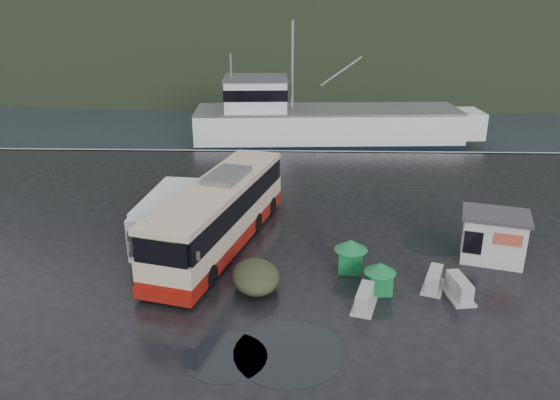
{
  "coord_description": "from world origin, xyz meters",
  "views": [
    {
      "loc": [
        0.43,
        -22.56,
        11.93
      ],
      "look_at": [
        -0.35,
        4.4,
        1.7
      ],
      "focal_mm": 35.0,
      "sensor_mm": 36.0,
      "label": 1
    }
  ],
  "objects_px": {
    "waste_bin_right": "(379,292)",
    "ticket_kiosk": "(490,259)",
    "white_van": "(170,241)",
    "waste_bin_left": "(350,270)",
    "jersey_barrier_b": "(433,288)",
    "coach_bus": "(222,244)",
    "fishing_trawler": "(327,131)",
    "dome_tent": "(256,288)",
    "jersey_barrier_a": "(364,307)",
    "jersey_barrier_c": "(458,297)"
  },
  "relations": [
    {
      "from": "waste_bin_right",
      "to": "fishing_trawler",
      "type": "bearing_deg",
      "value": 91.36
    },
    {
      "from": "white_van",
      "to": "waste_bin_right",
      "type": "distance_m",
      "value": 11.14
    },
    {
      "from": "ticket_kiosk",
      "to": "white_van",
      "type": "bearing_deg",
      "value": -169.02
    },
    {
      "from": "coach_bus",
      "to": "white_van",
      "type": "height_order",
      "value": "coach_bus"
    },
    {
      "from": "white_van",
      "to": "jersey_barrier_c",
      "type": "bearing_deg",
      "value": -15.64
    },
    {
      "from": "waste_bin_right",
      "to": "jersey_barrier_c",
      "type": "bearing_deg",
      "value": -6.01
    },
    {
      "from": "waste_bin_left",
      "to": "ticket_kiosk",
      "type": "xyz_separation_m",
      "value": [
        6.83,
        1.32,
        0.0
      ]
    },
    {
      "from": "white_van",
      "to": "jersey_barrier_b",
      "type": "distance_m",
      "value": 13.21
    },
    {
      "from": "jersey_barrier_a",
      "to": "waste_bin_right",
      "type": "bearing_deg",
      "value": 58.59
    },
    {
      "from": "waste_bin_left",
      "to": "dome_tent",
      "type": "xyz_separation_m",
      "value": [
        -4.21,
        -1.73,
        0.0
      ]
    },
    {
      "from": "waste_bin_left",
      "to": "fishing_trawler",
      "type": "height_order",
      "value": "fishing_trawler"
    },
    {
      "from": "white_van",
      "to": "waste_bin_right",
      "type": "bearing_deg",
      "value": -20.12
    },
    {
      "from": "coach_bus",
      "to": "jersey_barrier_c",
      "type": "bearing_deg",
      "value": -9.5
    },
    {
      "from": "dome_tent",
      "to": "fishing_trawler",
      "type": "xyz_separation_m",
      "value": [
        4.57,
        28.83,
        0.0
      ]
    },
    {
      "from": "white_van",
      "to": "ticket_kiosk",
      "type": "height_order",
      "value": "white_van"
    },
    {
      "from": "dome_tent",
      "to": "jersey_barrier_a",
      "type": "height_order",
      "value": "dome_tent"
    },
    {
      "from": "dome_tent",
      "to": "ticket_kiosk",
      "type": "relative_size",
      "value": 0.94
    },
    {
      "from": "ticket_kiosk",
      "to": "fishing_trawler",
      "type": "height_order",
      "value": "fishing_trawler"
    },
    {
      "from": "dome_tent",
      "to": "jersey_barrier_c",
      "type": "height_order",
      "value": "dome_tent"
    },
    {
      "from": "dome_tent",
      "to": "jersey_barrier_c",
      "type": "distance_m",
      "value": 8.55
    },
    {
      "from": "dome_tent",
      "to": "jersey_barrier_c",
      "type": "relative_size",
      "value": 1.59
    },
    {
      "from": "coach_bus",
      "to": "dome_tent",
      "type": "height_order",
      "value": "coach_bus"
    },
    {
      "from": "coach_bus",
      "to": "fishing_trawler",
      "type": "xyz_separation_m",
      "value": [
        6.63,
        24.5,
        0.0
      ]
    },
    {
      "from": "coach_bus",
      "to": "jersey_barrier_b",
      "type": "xyz_separation_m",
      "value": [
        9.72,
        -4.12,
        0.0
      ]
    },
    {
      "from": "waste_bin_left",
      "to": "jersey_barrier_c",
      "type": "height_order",
      "value": "waste_bin_left"
    },
    {
      "from": "white_van",
      "to": "jersey_barrier_b",
      "type": "xyz_separation_m",
      "value": [
        12.43,
        -4.48,
        0.0
      ]
    },
    {
      "from": "coach_bus",
      "to": "dome_tent",
      "type": "distance_m",
      "value": 4.8
    },
    {
      "from": "dome_tent",
      "to": "jersey_barrier_b",
      "type": "relative_size",
      "value": 1.7
    },
    {
      "from": "jersey_barrier_b",
      "to": "dome_tent",
      "type": "bearing_deg",
      "value": -178.43
    },
    {
      "from": "waste_bin_left",
      "to": "dome_tent",
      "type": "height_order",
      "value": "waste_bin_left"
    },
    {
      "from": "waste_bin_right",
      "to": "ticket_kiosk",
      "type": "distance_m",
      "value": 6.62
    },
    {
      "from": "waste_bin_left",
      "to": "waste_bin_right",
      "type": "xyz_separation_m",
      "value": [
        1.05,
        -1.91,
        0.0
      ]
    },
    {
      "from": "waste_bin_right",
      "to": "jersey_barrier_c",
      "type": "relative_size",
      "value": 0.77
    },
    {
      "from": "white_van",
      "to": "jersey_barrier_a",
      "type": "xyz_separation_m",
      "value": [
        9.26,
        -6.12,
        0.0
      ]
    },
    {
      "from": "waste_bin_right",
      "to": "dome_tent",
      "type": "bearing_deg",
      "value": 178.07
    },
    {
      "from": "jersey_barrier_a",
      "to": "jersey_barrier_c",
      "type": "relative_size",
      "value": 0.94
    },
    {
      "from": "dome_tent",
      "to": "waste_bin_left",
      "type": "bearing_deg",
      "value": 22.31
    },
    {
      "from": "white_van",
      "to": "waste_bin_left",
      "type": "relative_size",
      "value": 3.99
    },
    {
      "from": "jersey_barrier_a",
      "to": "coach_bus",
      "type": "bearing_deg",
      "value": 138.68
    },
    {
      "from": "coach_bus",
      "to": "waste_bin_left",
      "type": "distance_m",
      "value": 6.79
    },
    {
      "from": "waste_bin_left",
      "to": "ticket_kiosk",
      "type": "bearing_deg",
      "value": 10.94
    },
    {
      "from": "white_van",
      "to": "dome_tent",
      "type": "bearing_deg",
      "value": -38.79
    },
    {
      "from": "coach_bus",
      "to": "white_van",
      "type": "relative_size",
      "value": 2.03
    },
    {
      "from": "waste_bin_left",
      "to": "jersey_barrier_a",
      "type": "height_order",
      "value": "waste_bin_left"
    },
    {
      "from": "waste_bin_left",
      "to": "jersey_barrier_c",
      "type": "xyz_separation_m",
      "value": [
        4.32,
        -2.25,
        0.0
      ]
    },
    {
      "from": "coach_bus",
      "to": "ticket_kiosk",
      "type": "distance_m",
      "value": 13.16
    },
    {
      "from": "jersey_barrier_c",
      "to": "waste_bin_right",
      "type": "bearing_deg",
      "value": 173.99
    },
    {
      "from": "white_van",
      "to": "fishing_trawler",
      "type": "distance_m",
      "value": 25.89
    },
    {
      "from": "coach_bus",
      "to": "white_van",
      "type": "xyz_separation_m",
      "value": [
        -2.7,
        0.35,
        0.0
      ]
    },
    {
      "from": "waste_bin_left",
      "to": "jersey_barrier_b",
      "type": "xyz_separation_m",
      "value": [
        3.45,
        -1.52,
        0.0
      ]
    }
  ]
}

